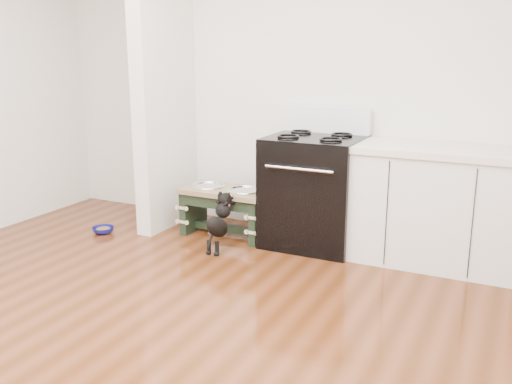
# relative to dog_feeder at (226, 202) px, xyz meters

# --- Properties ---
(ground) EXTENTS (5.00, 5.00, 0.00)m
(ground) POSITION_rel_dog_feeder_xyz_m (0.52, -2.03, -0.31)
(ground) COLOR #46200C
(ground) RESTS_ON ground
(room_shell) EXTENTS (5.00, 5.00, 5.00)m
(room_shell) POSITION_rel_dog_feeder_xyz_m (0.52, -2.03, 1.31)
(room_shell) COLOR silver
(room_shell) RESTS_ON ground
(partition_wall) EXTENTS (0.15, 0.80, 2.70)m
(partition_wall) POSITION_rel_dog_feeder_xyz_m (-0.65, 0.07, 1.04)
(partition_wall) COLOR silver
(partition_wall) RESTS_ON ground
(oven_range) EXTENTS (0.76, 0.69, 1.14)m
(oven_range) POSITION_rel_dog_feeder_xyz_m (0.77, 0.13, 0.17)
(oven_range) COLOR black
(oven_range) RESTS_ON ground
(cabinet_run) EXTENTS (1.24, 0.64, 0.91)m
(cabinet_run) POSITION_rel_dog_feeder_xyz_m (1.75, 0.15, 0.15)
(cabinet_run) COLOR silver
(cabinet_run) RESTS_ON ground
(dog_feeder) EXTENTS (0.78, 0.42, 0.45)m
(dog_feeder) POSITION_rel_dog_feeder_xyz_m (0.00, 0.00, 0.00)
(dog_feeder) COLOR black
(dog_feeder) RESTS_ON ground
(puppy) EXTENTS (0.14, 0.40, 0.48)m
(puppy) POSITION_rel_dog_feeder_xyz_m (0.14, -0.36, -0.04)
(puppy) COLOR black
(puppy) RESTS_ON ground
(floor_bowl) EXTENTS (0.20, 0.20, 0.06)m
(floor_bowl) POSITION_rel_dog_feeder_xyz_m (-1.02, -0.44, -0.27)
(floor_bowl) COLOR #0D105F
(floor_bowl) RESTS_ON ground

